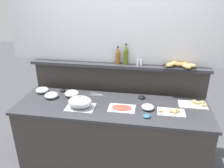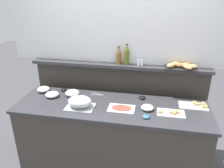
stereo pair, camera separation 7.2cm
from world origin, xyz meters
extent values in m
plane|color=#4C4C51|center=(0.00, 0.60, 0.00)|extent=(12.00, 12.00, 0.00)
cube|color=#3D3833|center=(0.00, 0.00, 0.43)|extent=(2.31, 0.70, 0.86)
cube|color=#38383D|center=(0.00, 0.00, 0.87)|extent=(2.35, 0.74, 0.03)
cube|color=#3D3833|center=(0.00, 0.55, 0.61)|extent=(2.43, 0.08, 1.22)
cube|color=#38383D|center=(0.00, 0.50, 1.24)|extent=(2.43, 0.22, 0.04)
cube|color=white|center=(0.00, 0.57, 1.93)|extent=(3.03, 0.08, 1.34)
cube|color=white|center=(0.70, -0.05, 0.90)|extent=(0.31, 0.18, 0.01)
cube|color=tan|center=(0.77, -0.04, 0.91)|extent=(0.04, 0.06, 0.01)
cube|color=#D1664C|center=(0.77, -0.04, 0.91)|extent=(0.04, 0.06, 0.01)
cube|color=tan|center=(0.77, -0.04, 0.92)|extent=(0.04, 0.06, 0.01)
cube|color=tan|center=(0.74, -0.07, 0.91)|extent=(0.06, 0.07, 0.01)
cube|color=#D1664C|center=(0.74, -0.07, 0.91)|extent=(0.06, 0.07, 0.01)
cube|color=tan|center=(0.74, -0.07, 0.92)|extent=(0.06, 0.07, 0.01)
cube|color=tan|center=(0.70, -0.06, 0.91)|extent=(0.05, 0.06, 0.01)
cube|color=#D1664C|center=(0.70, -0.06, 0.91)|extent=(0.05, 0.06, 0.01)
cube|color=tan|center=(0.70, -0.06, 0.92)|extent=(0.05, 0.06, 0.01)
cube|color=tan|center=(0.58, -0.07, 0.91)|extent=(0.05, 0.07, 0.01)
cube|color=#D1664C|center=(0.58, -0.07, 0.91)|extent=(0.05, 0.07, 0.01)
cube|color=tan|center=(0.58, -0.07, 0.92)|extent=(0.05, 0.07, 0.01)
cube|color=white|center=(0.97, 0.17, 0.90)|extent=(0.33, 0.19, 0.01)
cube|color=tan|center=(1.00, 0.22, 0.91)|extent=(0.07, 0.06, 0.01)
cube|color=#66994C|center=(1.00, 0.22, 0.91)|extent=(0.07, 0.06, 0.01)
cube|color=tan|center=(1.00, 0.22, 0.92)|extent=(0.07, 0.06, 0.01)
cube|color=tan|center=(1.03, 0.19, 0.91)|extent=(0.06, 0.04, 0.01)
cube|color=#66994C|center=(1.03, 0.19, 0.91)|extent=(0.06, 0.04, 0.01)
cube|color=tan|center=(1.03, 0.19, 0.92)|extent=(0.06, 0.04, 0.01)
cube|color=tan|center=(1.09, 0.22, 0.91)|extent=(0.07, 0.07, 0.01)
cube|color=#66994C|center=(1.09, 0.22, 0.91)|extent=(0.07, 0.07, 0.01)
cube|color=tan|center=(1.09, 0.22, 0.92)|extent=(0.07, 0.07, 0.01)
cube|color=tan|center=(1.10, 0.14, 0.91)|extent=(0.06, 0.04, 0.01)
cube|color=#66994C|center=(1.10, 0.14, 0.91)|extent=(0.06, 0.04, 0.01)
cube|color=tan|center=(1.10, 0.14, 0.92)|extent=(0.06, 0.04, 0.01)
cube|color=silver|center=(0.13, -0.06, 0.90)|extent=(0.32, 0.21, 0.01)
ellipsoid|color=#B24738|center=(0.13, -0.06, 0.91)|extent=(0.24, 0.15, 0.01)
cube|color=#B7BABF|center=(-0.36, -0.12, 0.90)|extent=(0.34, 0.24, 0.01)
ellipsoid|color=silver|center=(-0.36, -0.12, 0.97)|extent=(0.28, 0.23, 0.14)
sphere|color=#B7BABF|center=(-0.36, -0.12, 1.05)|extent=(0.02, 0.02, 0.02)
ellipsoid|color=silver|center=(-0.81, 0.08, 0.93)|extent=(0.18, 0.18, 0.07)
ellipsoid|color=#E5CC66|center=(-0.81, 0.08, 0.91)|extent=(0.14, 0.14, 0.04)
ellipsoid|color=silver|center=(-0.56, 0.17, 0.93)|extent=(0.19, 0.19, 0.08)
ellipsoid|color=white|center=(-0.56, 0.17, 0.91)|extent=(0.15, 0.15, 0.05)
ellipsoid|color=silver|center=(-1.00, 0.22, 0.92)|extent=(0.17, 0.17, 0.07)
ellipsoid|color=#599959|center=(-1.00, 0.22, 0.91)|extent=(0.13, 0.13, 0.04)
ellipsoid|color=silver|center=(0.43, -0.02, 0.92)|extent=(0.15, 0.15, 0.06)
ellipsoid|color=#F28C4C|center=(0.43, -0.02, 0.91)|extent=(0.12, 0.12, 0.04)
ellipsoid|color=black|center=(-0.73, 0.29, 0.90)|extent=(0.09, 0.09, 0.03)
ellipsoid|color=teal|center=(0.43, -0.20, 0.90)|extent=(0.08, 0.08, 0.03)
ellipsoid|color=black|center=(0.35, 0.26, 0.91)|extent=(0.09, 0.09, 0.03)
cylinder|color=#B7BABF|center=(-0.25, 0.24, 0.90)|extent=(0.18, 0.03, 0.01)
cylinder|color=#B7BABF|center=(-0.25, 0.27, 0.90)|extent=(0.18, 0.06, 0.01)
sphere|color=#B7BABF|center=(-0.16, 0.25, 0.90)|extent=(0.01, 0.01, 0.01)
cylinder|color=#8E5B23|center=(0.00, 0.50, 1.34)|extent=(0.06, 0.06, 0.16)
cone|color=#8E5B23|center=(0.00, 0.50, 1.45)|extent=(0.05, 0.05, 0.06)
cylinder|color=black|center=(0.00, 0.50, 1.49)|extent=(0.02, 0.02, 0.02)
cylinder|color=#56661E|center=(0.11, 0.49, 1.36)|extent=(0.06, 0.06, 0.19)
cone|color=#56661E|center=(0.11, 0.49, 1.49)|extent=(0.05, 0.05, 0.07)
cylinder|color=black|center=(0.11, 0.49, 1.53)|extent=(0.03, 0.03, 0.02)
cylinder|color=white|center=(0.27, 0.47, 1.30)|extent=(0.03, 0.03, 0.08)
cylinder|color=#B7BABF|center=(0.27, 0.47, 1.35)|extent=(0.03, 0.03, 0.01)
cylinder|color=white|center=(0.31, 0.47, 1.30)|extent=(0.03, 0.03, 0.08)
cylinder|color=#B7BABF|center=(0.31, 0.47, 1.35)|extent=(0.03, 0.03, 0.01)
cube|color=black|center=(0.81, 0.47, 1.27)|extent=(0.40, 0.26, 0.02)
ellipsoid|color=#AD7A47|center=(0.80, 0.46, 1.31)|extent=(0.14, 0.08, 0.06)
ellipsoid|color=tan|center=(0.74, 0.55, 1.31)|extent=(0.14, 0.13, 0.07)
ellipsoid|color=#B7844C|center=(0.85, 0.53, 1.31)|extent=(0.15, 0.10, 0.06)
ellipsoid|color=tan|center=(0.94, 0.43, 1.31)|extent=(0.15, 0.11, 0.06)
ellipsoid|color=tan|center=(0.88, 0.41, 1.31)|extent=(0.15, 0.18, 0.06)
ellipsoid|color=#AD7A47|center=(0.87, 0.46, 1.31)|extent=(0.09, 0.16, 0.06)
ellipsoid|color=tan|center=(0.68, 0.43, 1.31)|extent=(0.15, 0.16, 0.06)
ellipsoid|color=tan|center=(0.88, 0.55, 1.31)|extent=(0.16, 0.17, 0.06)
ellipsoid|color=tan|center=(0.75, 0.50, 1.31)|extent=(0.14, 0.16, 0.07)
camera|label=1|loc=(0.39, -2.37, 2.22)|focal=35.96mm
camera|label=2|loc=(0.46, -2.36, 2.22)|focal=35.96mm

